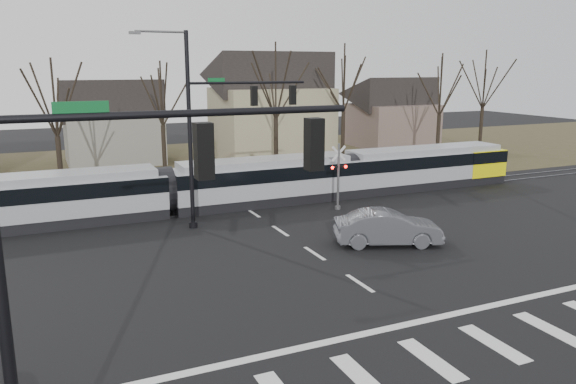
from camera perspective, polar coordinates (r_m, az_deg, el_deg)
name	(u,v)px	position (r m, az deg, el deg)	size (l,w,h in m)	color
ground	(388,302)	(21.26, 10.16, -10.94)	(140.00, 140.00, 0.00)	black
grass_verge	(181,165)	(49.99, -10.86, 2.68)	(140.00, 28.00, 0.01)	#38331E
crosswalk	(463,351)	(18.43, 17.39, -15.17)	(27.00, 2.60, 0.01)	silver
stop_line	(419,322)	(19.93, 13.13, -12.71)	(28.00, 0.35, 0.01)	silver
lane_dashes	(242,206)	(34.92, -4.70, -1.39)	(0.18, 30.00, 0.01)	silver
rail_pair	(243,206)	(34.73, -4.59, -1.42)	(90.00, 1.52, 0.06)	#59595E
tram	(263,179)	(35.06, -2.57, 1.29)	(37.65, 2.80, 2.85)	gray
sedan	(388,228)	(27.50, 10.10, -3.60)	(5.41, 3.54, 1.68)	#4C4E53
signal_pole_near_left	(96,226)	(10.38, -18.94, -3.28)	(9.28, 0.44, 10.20)	black
signal_pole_far	(219,120)	(29.94, -7.02, 7.29)	(9.28, 0.44, 10.20)	black
rail_crossing_signal	(338,179)	(33.66, 5.13, 1.35)	(1.08, 0.36, 4.00)	#59595B
tree_row	(222,112)	(44.14, -6.74, 8.07)	(59.20, 7.20, 10.00)	black
house_b	(112,118)	(52.54, -17.42, 7.17)	(8.64, 7.56, 7.65)	slate
house_c	(271,102)	(53.08, -1.75, 9.15)	(10.80, 8.64, 10.10)	gray
house_d	(392,109)	(62.12, 10.56, 8.28)	(8.64, 7.56, 7.65)	brown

